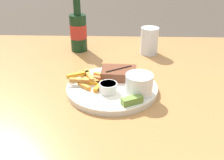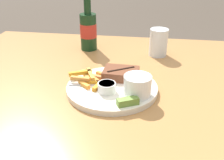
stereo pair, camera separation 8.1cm
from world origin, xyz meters
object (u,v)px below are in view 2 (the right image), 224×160
dipping_sauce_cup (107,87)px  fork_utensil (88,85)px  dinner_plate (112,88)px  beer_bottle (88,29)px  pickle_spear (128,102)px  drinking_glass (158,42)px  steak_portion (121,74)px  coleslaw_cup (137,85)px

dipping_sauce_cup → fork_utensil: size_ratio=0.40×
dinner_plate → beer_bottle: size_ratio=1.14×
pickle_spear → drinking_glass: size_ratio=0.58×
steak_portion → pickle_spear: (0.04, -0.16, -0.01)m
dipping_sauce_cup → drinking_glass: bearing=67.1°
pickle_spear → fork_utensil: (-0.13, 0.09, -0.01)m
beer_bottle → drinking_glass: bearing=-5.4°
coleslaw_cup → pickle_spear: bearing=-110.9°
steak_portion → fork_utensil: steak_portion is taller
beer_bottle → coleslaw_cup: bearing=-59.4°
steak_portion → beer_bottle: size_ratio=0.47×
dinner_plate → pickle_spear: 0.12m
steak_portion → fork_utensil: size_ratio=0.87×
dipping_sauce_cup → pickle_spear: bearing=-42.1°
coleslaw_cup → beer_bottle: (-0.23, 0.40, 0.04)m
coleslaw_cup → drinking_glass: size_ratio=0.73×
beer_bottle → drinking_glass: 0.30m
dinner_plate → beer_bottle: (-0.15, 0.35, 0.08)m
dinner_plate → coleslaw_cup: (0.08, -0.04, 0.04)m
dinner_plate → pickle_spear: size_ratio=4.45×
drinking_glass → fork_utensil: bearing=-123.2°
pickle_spear → fork_utensil: bearing=144.9°
pickle_spear → beer_bottle: bearing=115.1°
coleslaw_cup → drinking_glass: (0.06, 0.37, 0.00)m
dipping_sauce_cup → beer_bottle: (-0.14, 0.39, 0.05)m
beer_bottle → steak_portion: bearing=-59.2°
fork_utensil → drinking_glass: bearing=50.5°
dinner_plate → steak_portion: bearing=70.5°
steak_portion → drinking_glass: bearing=65.2°
steak_portion → pickle_spear: steak_portion is taller
fork_utensil → drinking_glass: (0.22, 0.33, 0.04)m
dinner_plate → pickle_spear: pickle_spear is taller
pickle_spear → beer_bottle: size_ratio=0.26×
steak_portion → coleslaw_cup: bearing=-59.9°
dinner_plate → pickle_spear: (0.06, -0.10, 0.02)m
fork_utensil → dinner_plate: bearing=-0.0°
dipping_sauce_cup → beer_bottle: 0.42m
coleslaw_cup → dipping_sauce_cup: 0.09m
steak_portion → dipping_sauce_cup: (-0.03, -0.10, 0.00)m
dinner_plate → fork_utensil: bearing=-173.7°
drinking_glass → steak_portion: bearing=-114.8°
pickle_spear → steak_portion: bearing=103.2°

